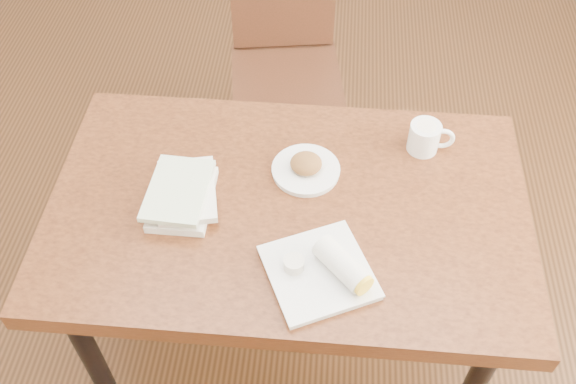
# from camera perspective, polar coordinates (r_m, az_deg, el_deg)

# --- Properties ---
(ground) EXTENTS (4.00, 5.00, 0.01)m
(ground) POSITION_cam_1_polar(r_m,az_deg,el_deg) (2.37, 0.00, -12.72)
(ground) COLOR #472814
(ground) RESTS_ON ground
(table) EXTENTS (1.30, 0.80, 0.75)m
(table) POSITION_cam_1_polar(r_m,az_deg,el_deg) (1.80, 0.00, -2.71)
(table) COLOR brown
(table) RESTS_ON ground
(chair_far) EXTENTS (0.48, 0.48, 0.95)m
(chair_far) POSITION_cam_1_polar(r_m,az_deg,el_deg) (2.55, -0.26, 12.47)
(chair_far) COLOR #431F13
(chair_far) RESTS_ON ground
(plate_scone) EXTENTS (0.19, 0.19, 0.06)m
(plate_scone) POSITION_cam_1_polar(r_m,az_deg,el_deg) (1.80, 1.61, 2.18)
(plate_scone) COLOR white
(plate_scone) RESTS_ON table
(coffee_mug) EXTENTS (0.13, 0.09, 0.09)m
(coffee_mug) POSITION_cam_1_polar(r_m,az_deg,el_deg) (1.88, 12.14, 4.81)
(coffee_mug) COLOR white
(coffee_mug) RESTS_ON table
(plate_burrito) EXTENTS (0.32, 0.32, 0.08)m
(plate_burrito) POSITION_cam_1_polar(r_m,az_deg,el_deg) (1.58, 3.38, -6.92)
(plate_burrito) COLOR white
(plate_burrito) RESTS_ON table
(book_stack) EXTENTS (0.20, 0.26, 0.06)m
(book_stack) POSITION_cam_1_polar(r_m,az_deg,el_deg) (1.74, -9.35, -0.18)
(book_stack) COLOR white
(book_stack) RESTS_ON table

